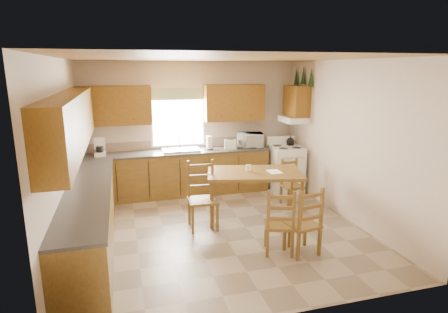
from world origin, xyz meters
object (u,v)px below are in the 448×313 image
object	(u,v)px
stove	(286,169)
dining_table	(254,195)
chair_near_right	(303,220)
chair_far_left	(203,196)
microwave	(250,140)
chair_near_left	(279,221)
chair_far_right	(292,183)

from	to	relation	value
stove	dining_table	size ratio (longest dim) A/B	0.59
chair_near_right	chair_far_left	size ratio (longest dim) A/B	0.90
microwave	chair_near_right	distance (m)	3.06
stove	chair_near_left	distance (m)	2.83
chair_near_right	stove	bearing A→B (deg)	-118.96
stove	chair_far_right	world-z (taller)	stove
dining_table	chair_far_left	distance (m)	0.95
dining_table	chair_far_right	distance (m)	1.03
stove	chair_far_left	xyz separation A→B (m)	(-2.12, -1.43, 0.08)
stove	chair_near_right	size ratio (longest dim) A/B	0.95
chair_far_right	chair_near_right	bearing A→B (deg)	-115.52
stove	chair_far_right	distance (m)	0.88
chair_far_left	microwave	bearing A→B (deg)	53.62
chair_near_right	chair_far_left	distance (m)	1.67
dining_table	chair_near_right	world-z (taller)	chair_near_right
dining_table	chair_near_left	xyz separation A→B (m)	(-0.08, -1.24, 0.05)
chair_far_right	chair_far_left	bearing A→B (deg)	-166.52
dining_table	chair_far_right	bearing A→B (deg)	39.61
stove	chair_near_right	bearing A→B (deg)	-105.60
chair_near_left	microwave	bearing A→B (deg)	-83.19
chair_near_left	chair_far_right	distance (m)	1.97
stove	microwave	xyz separation A→B (m)	(-0.70, 0.35, 0.60)
dining_table	chair_far_left	size ratio (longest dim) A/B	1.45
stove	chair_far_left	distance (m)	2.56
chair_near_right	dining_table	bearing A→B (deg)	-89.50
microwave	dining_table	distance (m)	1.83
dining_table	chair_far_left	xyz separation A→B (m)	(-0.93, -0.14, 0.12)
stove	microwave	distance (m)	0.99
chair_far_right	dining_table	bearing A→B (deg)	-158.35
dining_table	microwave	bearing A→B (deg)	87.34
chair_near_left	chair_far_left	bearing A→B (deg)	-34.31
chair_near_left	chair_near_right	bearing A→B (deg)	178.63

